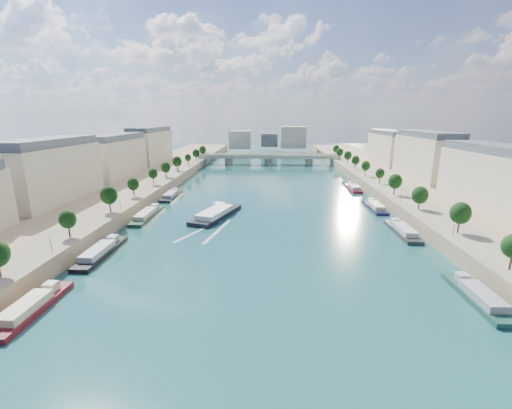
{
  "coord_description": "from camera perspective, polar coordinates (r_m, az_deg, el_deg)",
  "views": [
    {
      "loc": [
        1.6,
        -47.02,
        37.72
      ],
      "look_at": [
        -3.79,
        78.99,
        5.0
      ],
      "focal_mm": 24.0,
      "sensor_mm": 36.0,
      "label": 1
    }
  ],
  "objects": [
    {
      "name": "trees_left",
      "position": [
        161.72,
        -18.12,
        4.12
      ],
      "size": [
        4.8,
        268.8,
        8.26
      ],
      "color": "#382B1E",
      "rests_on": "ground"
    },
    {
      "name": "pave_left",
      "position": [
        161.61,
        -18.88,
        2.09
      ],
      "size": [
        14.0,
        520.0,
        0.1
      ],
      "primitive_type": "cube",
      "color": "gray",
      "rests_on": "quay_left"
    },
    {
      "name": "trees_right",
      "position": [
        168.08,
        21.0,
        4.25
      ],
      "size": [
        4.8,
        268.8,
        8.26
      ],
      "color": "#382B1E",
      "rests_on": "ground"
    },
    {
      "name": "lamps_right",
      "position": [
        163.09,
        20.62,
        3.03
      ],
      "size": [
        0.36,
        200.36,
        4.28
      ],
      "color": "black",
      "rests_on": "ground"
    },
    {
      "name": "quay_left",
      "position": [
        168.15,
        -23.58,
        1.22
      ],
      "size": [
        44.0,
        520.0,
        5.0
      ],
      "primitive_type": "cube",
      "color": "#9E8460",
      "rests_on": "ground"
    },
    {
      "name": "bridge",
      "position": [
        275.52,
        2.12,
        7.73
      ],
      "size": [
        112.0,
        12.0,
        8.15
      ],
      "color": "#C1B79E",
      "rests_on": "ground"
    },
    {
      "name": "quay_right",
      "position": [
        166.77,
        27.35,
        0.7
      ],
      "size": [
        44.0,
        520.0,
        5.0
      ],
      "primitive_type": "cube",
      "color": "#9E8460",
      "rests_on": "ground"
    },
    {
      "name": "buildings_left",
      "position": [
        182.32,
        -26.1,
        6.37
      ],
      "size": [
        16.0,
        226.0,
        23.2
      ],
      "color": "beige",
      "rests_on": "ground"
    },
    {
      "name": "tour_barge",
      "position": [
        132.55,
        -6.68,
        -1.58
      ],
      "size": [
        17.26,
        30.55,
        3.99
      ],
      "rotation": [
        0.0,
        0.0,
        -0.32
      ],
      "color": "black",
      "rests_on": "ground"
    },
    {
      "name": "moored_barges_left",
      "position": [
        109.5,
        -23.35,
        -6.39
      ],
      "size": [
        5.0,
        155.8,
        3.6
      ],
      "color": "black",
      "rests_on": "ground"
    },
    {
      "name": "buildings_right",
      "position": [
        180.82,
        30.07,
        5.84
      ],
      "size": [
        16.0,
        226.0,
        23.2
      ],
      "color": "beige",
      "rests_on": "ground"
    },
    {
      "name": "pave_right",
      "position": [
        160.47,
        22.6,
        1.67
      ],
      "size": [
        14.0,
        520.0,
        0.1
      ],
      "primitive_type": "cube",
      "color": "gray",
      "rests_on": "quay_right"
    },
    {
      "name": "moored_barges_right",
      "position": [
        118.26,
        24.19,
        -4.96
      ],
      "size": [
        5.0,
        170.05,
        3.6
      ],
      "color": "black",
      "rests_on": "ground"
    },
    {
      "name": "lamps_left",
      "position": [
        150.33,
        -18.71,
        2.28
      ],
      "size": [
        0.36,
        200.36,
        4.28
      ],
      "color": "black",
      "rests_on": "ground"
    },
    {
      "name": "ground",
      "position": [
        151.79,
        1.77,
        0.15
      ],
      "size": [
        700.0,
        700.0,
        0.0
      ],
      "primitive_type": "plane",
      "color": "#0C3639",
      "rests_on": "ground"
    },
    {
      "name": "wake",
      "position": [
        117.32,
        -7.93,
        -4.35
      ],
      "size": [
        15.68,
        25.72,
        0.04
      ],
      "color": "silver",
      "rests_on": "ground"
    },
    {
      "name": "skyline",
      "position": [
        367.27,
        2.75,
        10.93
      ],
      "size": [
        79.0,
        42.0,
        22.0
      ],
      "color": "beige",
      "rests_on": "ground"
    }
  ]
}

